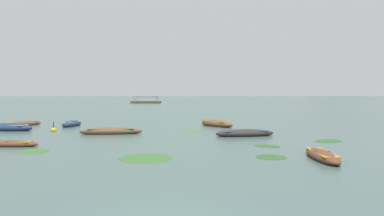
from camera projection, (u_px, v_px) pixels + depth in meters
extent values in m
plane|color=#425B56|center=(164.00, 96.00, 1502.52)|extent=(6000.00, 6000.00, 0.00)
cone|color=slate|center=(14.00, 75.00, 1755.82)|extent=(842.19, 842.19, 197.81)
cone|color=slate|center=(161.00, 51.00, 2240.41)|extent=(2133.02, 2133.02, 546.84)
cone|color=#4C5B56|center=(332.00, 77.00, 2235.95)|extent=(878.90, 878.90, 225.48)
ellipsoid|color=brown|center=(217.00, 124.00, 33.53)|extent=(3.34, 4.52, 0.74)
cube|color=orange|center=(217.00, 121.00, 33.53)|extent=(2.40, 3.26, 0.05)
cube|color=brown|center=(217.00, 121.00, 33.52)|extent=(0.88, 0.53, 0.04)
ellipsoid|color=navy|center=(72.00, 124.00, 33.58)|extent=(1.69, 3.46, 0.64)
cube|color=#B7B2A3|center=(72.00, 122.00, 33.57)|extent=(1.22, 2.49, 0.05)
cube|color=navy|center=(72.00, 121.00, 33.57)|extent=(0.76, 0.21, 0.04)
ellipsoid|color=#2D2826|center=(245.00, 133.00, 25.44)|extent=(4.36, 1.80, 0.59)
cube|color=#28519E|center=(245.00, 131.00, 25.43)|extent=(3.14, 1.29, 0.05)
cube|color=#2D2826|center=(245.00, 130.00, 25.43)|extent=(0.18, 0.90, 0.04)
ellipsoid|color=navy|center=(7.00, 128.00, 29.44)|extent=(4.70, 2.52, 0.74)
cube|color=#B7B2A3|center=(7.00, 125.00, 29.43)|extent=(3.38, 1.81, 0.05)
cube|color=navy|center=(7.00, 124.00, 29.43)|extent=(0.32, 0.99, 0.04)
ellipsoid|color=brown|center=(9.00, 144.00, 20.29)|extent=(3.40, 1.25, 0.41)
cube|color=orange|center=(9.00, 142.00, 20.29)|extent=(2.45, 0.90, 0.05)
cube|color=brown|center=(9.00, 141.00, 20.29)|extent=(0.15, 0.60, 0.04)
ellipsoid|color=brown|center=(24.00, 124.00, 34.13)|extent=(2.81, 3.57, 0.56)
cube|color=olive|center=(24.00, 122.00, 34.12)|extent=(2.02, 2.57, 0.05)
cube|color=brown|center=(24.00, 122.00, 34.12)|extent=(0.58, 0.42, 0.04)
ellipsoid|color=brown|center=(322.00, 156.00, 16.28)|extent=(1.43, 3.99, 0.48)
cube|color=orange|center=(322.00, 152.00, 16.27)|extent=(1.03, 2.87, 0.05)
cube|color=brown|center=(322.00, 151.00, 16.27)|extent=(0.66, 0.16, 0.04)
ellipsoid|color=brown|center=(111.00, 131.00, 26.85)|extent=(4.65, 1.53, 0.63)
cube|color=#197A56|center=(111.00, 129.00, 26.85)|extent=(3.35, 1.10, 0.05)
cube|color=brown|center=(111.00, 128.00, 26.84)|extent=(0.13, 0.85, 0.04)
cube|color=brown|center=(146.00, 103.00, 128.43)|extent=(10.85, 5.79, 0.90)
cylinder|color=#4C4742|center=(134.00, 99.00, 127.13)|extent=(0.10, 0.10, 1.80)
cylinder|color=#4C4742|center=(136.00, 99.00, 130.30)|extent=(0.10, 0.10, 1.80)
cylinder|color=#4C4742|center=(156.00, 99.00, 126.47)|extent=(0.10, 0.10, 1.80)
cylinder|color=#4C4742|center=(158.00, 99.00, 129.65)|extent=(0.10, 0.10, 1.80)
cube|color=#334C75|center=(146.00, 97.00, 128.36)|extent=(9.12, 4.86, 0.12)
sphere|color=yellow|center=(54.00, 130.00, 28.63)|extent=(0.43, 0.43, 0.43)
cylinder|color=black|center=(54.00, 126.00, 28.62)|extent=(0.06, 0.06, 0.68)
ellipsoid|color=#2D5628|center=(329.00, 141.00, 22.54)|extent=(2.59, 2.47, 0.14)
ellipsoid|color=#477033|center=(193.00, 131.00, 28.82)|extent=(2.33, 2.16, 0.14)
ellipsoid|color=#38662D|center=(34.00, 151.00, 18.44)|extent=(1.98, 2.23, 0.14)
ellipsoid|color=#2D5628|center=(267.00, 146.00, 20.30)|extent=(1.89, 1.87, 0.14)
ellipsoid|color=#2D5628|center=(271.00, 157.00, 16.69)|extent=(1.84, 1.88, 0.14)
ellipsoid|color=#38662D|center=(146.00, 158.00, 16.43)|extent=(2.91, 3.02, 0.14)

